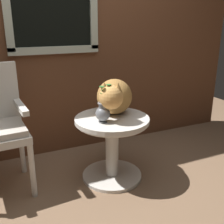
{
  "coord_description": "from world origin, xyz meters",
  "views": [
    {
      "loc": [
        -0.72,
        -1.83,
        1.33
      ],
      "look_at": [
        0.16,
        0.12,
        0.61
      ],
      "focal_mm": 43.62,
      "sensor_mm": 36.0,
      "label": 1
    }
  ],
  "objects": [
    {
      "name": "ground_plane",
      "position": [
        0.0,
        0.0,
        0.0
      ],
      "size": [
        6.0,
        6.0,
        0.0
      ],
      "primitive_type": "plane",
      "color": "#7F6047"
    },
    {
      "name": "back_wall",
      "position": [
        -0.0,
        0.86,
        1.31
      ],
      "size": [
        4.0,
        0.07,
        2.6
      ],
      "color": "brown",
      "rests_on": "ground_plane"
    },
    {
      "name": "wicker_side_table",
      "position": [
        0.16,
        0.12,
        0.38
      ],
      "size": [
        0.63,
        0.63,
        0.56
      ],
      "color": "silver",
      "rests_on": "ground_plane"
    },
    {
      "name": "cat",
      "position": [
        0.21,
        0.19,
        0.72
      ],
      "size": [
        0.44,
        0.62,
        0.32
      ],
      "color": "#AD7A3D",
      "rests_on": "wicker_side_table"
    },
    {
      "name": "pewter_vase_with_ivy",
      "position": [
        0.05,
        0.05,
        0.65
      ],
      "size": [
        0.12,
        0.12,
        0.31
      ],
      "color": "slate",
      "rests_on": "wicker_side_table"
    }
  ]
}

